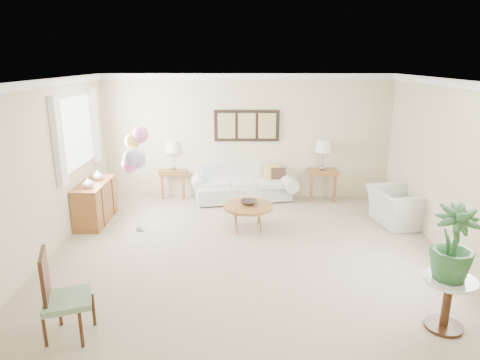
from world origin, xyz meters
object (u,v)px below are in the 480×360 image
at_px(sofa, 243,185).
at_px(armchair, 398,207).
at_px(coffee_table, 248,207).
at_px(balloon_cluster, 134,152).
at_px(accent_chair, 60,294).

xyz_separation_m(sofa, armchair, (2.79, -1.42, 0.01)).
bearing_deg(armchair, sofa, 53.64).
xyz_separation_m(coffee_table, balloon_cluster, (-1.89, -0.09, 0.99)).
distance_m(armchair, accent_chair, 5.74).
bearing_deg(sofa, balloon_cluster, -135.65).
bearing_deg(accent_chair, coffee_table, 56.35).
distance_m(sofa, balloon_cluster, 2.74).
xyz_separation_m(accent_chair, balloon_cluster, (0.12, 2.94, 0.89)).
xyz_separation_m(sofa, coffee_table, (0.09, -1.67, 0.09)).
relative_size(sofa, armchair, 2.31).
height_order(sofa, armchair, sofa).
height_order(sofa, balloon_cluster, balloon_cluster).
height_order(sofa, accent_chair, accent_chair).
bearing_deg(coffee_table, balloon_cluster, -177.37).
xyz_separation_m(sofa, balloon_cluster, (-1.80, -1.76, 1.08)).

